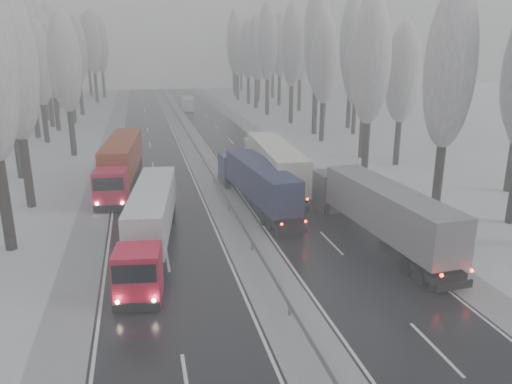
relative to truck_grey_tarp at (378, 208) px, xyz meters
name	(u,v)px	position (x,y,z in m)	size (l,w,h in m)	color
ground	(318,367)	(-8.21, -11.63, -2.30)	(260.00, 260.00, 0.00)	silver
carriageway_right	(264,175)	(-2.96, 18.37, -2.28)	(7.50, 200.00, 0.03)	black
carriageway_left	(155,181)	(-13.46, 18.37, -2.28)	(7.50, 200.00, 0.03)	black
median_slush	(211,178)	(-8.21, 18.37, -2.28)	(3.00, 200.00, 0.04)	#A9ACB1
shoulder_right	(311,172)	(1.99, 18.37, -2.28)	(2.40, 200.00, 0.04)	#A9ACB1
shoulder_left	(101,184)	(-18.41, 18.37, -2.28)	(2.40, 200.00, 0.04)	#A9ACB1
median_guardrail	(211,172)	(-8.21, 18.36, -1.70)	(0.12, 200.00, 0.76)	slate
tree_16	(450,70)	(6.83, 4.04, 8.37)	(3.60, 3.60, 16.53)	black
tree_18	(371,63)	(6.30, 15.41, 8.40)	(3.60, 3.60, 16.58)	black
tree_19	(403,74)	(11.81, 19.41, 7.12)	(3.60, 3.60, 14.57)	black
tree_20	(366,65)	(9.69, 23.54, 7.85)	(3.60, 3.60, 15.71)	black
tree_21	(370,47)	(11.92, 27.54, 9.70)	(3.60, 3.60, 18.62)	black
tree_22	(324,61)	(8.81, 33.97, 7.94)	(3.60, 3.60, 15.86)	black
tree_23	(356,71)	(15.10, 37.97, 6.47)	(3.60, 3.60, 13.55)	black
tree_24	(317,38)	(9.69, 39.39, 10.89)	(3.60, 3.60, 20.49)	black
tree_25	(352,43)	(16.61, 43.39, 10.22)	(3.60, 3.60, 19.44)	black
tree_26	(292,46)	(9.36, 49.64, 9.81)	(3.60, 3.60, 18.78)	black
tree_27	(326,50)	(16.51, 53.64, 9.06)	(3.60, 3.60, 17.62)	black
tree_28	(267,42)	(8.13, 60.33, 10.34)	(3.60, 3.60, 19.62)	black
tree_29	(300,48)	(15.50, 64.33, 9.37)	(3.60, 3.60, 18.11)	black
tree_30	(256,48)	(8.36, 70.08, 9.22)	(3.60, 3.60, 17.86)	black
tree_31	(280,46)	(14.27, 74.08, 9.68)	(3.60, 3.60, 18.58)	black
tree_32	(248,50)	(8.42, 77.58, 8.88)	(3.60, 3.60, 17.33)	black
tree_33	(258,59)	(11.56, 81.58, 6.96)	(3.60, 3.60, 14.33)	black
tree_34	(237,48)	(7.53, 84.69, 9.07)	(3.60, 3.60, 17.63)	black
tree_35	(273,46)	(16.74, 88.69, 9.47)	(3.60, 3.60, 18.25)	black
tree_36	(235,41)	(8.83, 94.53, 10.72)	(3.60, 3.60, 20.23)	black
tree_37	(259,51)	(15.81, 98.53, 8.27)	(3.60, 3.60, 16.37)	black
tree_38	(233,47)	(10.52, 105.10, 9.29)	(3.60, 3.60, 17.97)	black
tree_39	(241,51)	(13.34, 109.10, 8.15)	(3.60, 3.60, 16.19)	black
tree_58	(12,62)	(-23.33, 12.94, 8.81)	(3.60, 3.60, 17.21)	black
tree_60	(8,76)	(-25.95, 22.57, 7.29)	(3.60, 3.60, 14.84)	black
tree_62	(65,63)	(-22.15, 32.10, 8.06)	(3.60, 3.60, 16.04)	black
tree_64	(38,64)	(-26.47, 41.09, 7.66)	(3.60, 3.60, 15.42)	black
tree_65	(26,42)	(-28.26, 45.09, 10.25)	(3.60, 3.60, 19.48)	black
tree_66	(51,62)	(-26.36, 50.72, 7.54)	(3.60, 3.60, 15.23)	black
tree_67	(44,53)	(-27.75, 54.72, 8.73)	(3.60, 3.60, 17.09)	black
tree_68	(68,55)	(-24.79, 57.48, 8.45)	(3.60, 3.60, 16.65)	black
tree_69	(38,43)	(-29.63, 61.48, 10.16)	(3.60, 3.60, 19.35)	black
tree_70	(76,52)	(-24.53, 67.56, 8.73)	(3.60, 3.60, 17.09)	black
tree_71	(50,42)	(-29.29, 71.56, 10.33)	(3.60, 3.60, 19.61)	black
tree_72	(68,58)	(-27.14, 76.91, 7.46)	(3.60, 3.60, 15.11)	black
tree_73	(54,50)	(-30.02, 80.91, 8.81)	(3.60, 3.60, 17.22)	black
tree_74	(92,42)	(-23.28, 87.70, 10.38)	(3.60, 3.60, 19.68)	black
tree_75	(50,46)	(-32.40, 91.70, 9.69)	(3.60, 3.60, 18.60)	black
tree_76	(100,46)	(-22.26, 97.09, 9.66)	(3.60, 3.60, 18.55)	black
tree_77	(78,57)	(-27.87, 101.09, 6.96)	(3.60, 3.60, 14.32)	black
tree_78	(87,43)	(-25.77, 103.68, 10.29)	(3.60, 3.60, 19.55)	black
tree_79	(77,49)	(-28.54, 107.68, 8.71)	(3.60, 3.60, 17.07)	black
truck_grey_tarp	(378,208)	(0.00, 0.00, 0.00)	(3.56, 15.47, 3.94)	#47474C
truck_blue_box	(256,180)	(-5.90, 9.17, -0.18)	(3.54, 14.29, 3.63)	navy
truck_cream_box	(273,162)	(-3.40, 13.42, 0.15)	(3.41, 16.47, 4.20)	#B6B4A1
box_truck_distant	(188,104)	(-5.32, 69.36, -0.99)	(2.50, 6.99, 2.57)	silver
truck_red_white	(151,217)	(-14.24, 2.05, -0.17)	(4.03, 14.35, 3.65)	red
truck_red_red	(121,160)	(-16.40, 17.68, 0.05)	(3.93, 15.84, 4.03)	red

